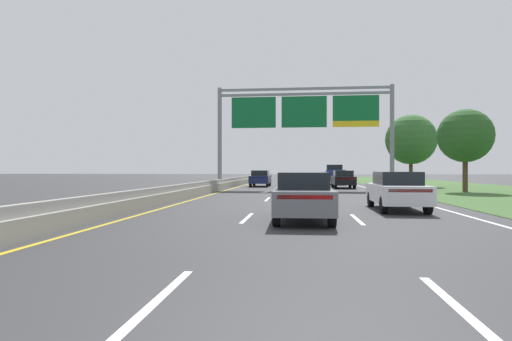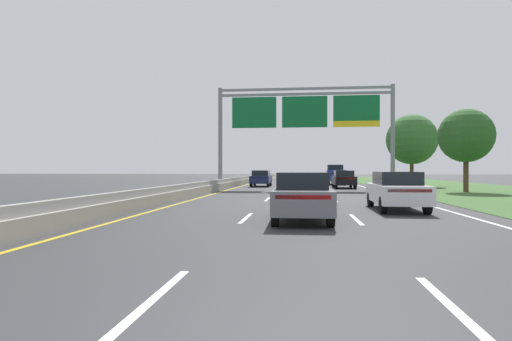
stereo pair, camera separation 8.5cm
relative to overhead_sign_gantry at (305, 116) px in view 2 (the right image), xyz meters
The scene contains 12 objects.
ground_plane 6.89m from the overhead_sign_gantry, 95.96° to the left, with size 220.00×220.00×0.00m, color #333335.
lane_striping 6.70m from the overhead_sign_gantry, 97.08° to the left, with size 11.96×106.00×0.01m.
grass_verge_right 15.28m from the overhead_sign_gantry, 11.89° to the left, with size 14.00×110.00×0.02m, color #3D602D.
median_barrier_concrete 9.52m from the overhead_sign_gantry, 157.39° to the left, with size 0.60×110.00×0.85m.
overhead_sign_gantry is the anchor object (origin of this frame).
pickup_truck_blue 13.06m from the overhead_sign_gantry, 72.90° to the left, with size 2.12×5.44×2.20m.
car_grey_centre_lane_sedan 22.79m from the overhead_sign_gantry, 90.63° to the right, with size 1.88×4.42×1.57m.
car_white_right_lane_sedan 19.36m from the overhead_sign_gantry, 78.83° to the right, with size 1.86×4.41×1.57m.
car_navy_left_lane_sedan 8.32m from the overhead_sign_gantry, 131.78° to the left, with size 1.84×4.41×1.57m.
car_black_right_lane_sedan 6.73m from the overhead_sign_gantry, 28.51° to the left, with size 1.84×4.41×1.57m.
roadside_tree_mid 12.52m from the overhead_sign_gantry, 18.36° to the right, with size 3.90×3.90×6.09m.
roadside_tree_far 12.63m from the overhead_sign_gantry, 32.38° to the left, with size 4.93×4.93×7.10m.
Camera 2 is at (0.04, -3.59, 1.67)m, focal length 29.13 mm.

